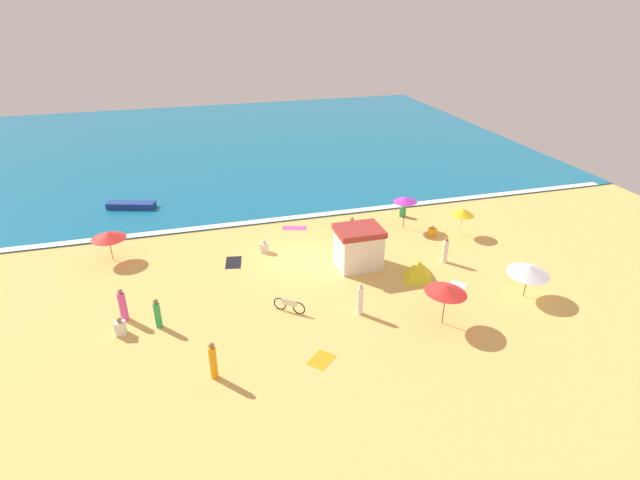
{
  "coord_description": "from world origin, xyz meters",
  "views": [
    {
      "loc": [
        -6.3,
        -27.6,
        15.23
      ],
      "look_at": [
        1.78,
        0.71,
        0.8
      ],
      "focal_mm": 28.59,
      "sensor_mm": 36.0,
      "label": 1
    }
  ],
  "objects_px": {
    "beachgoer_2": "(264,247)",
    "beachgoer_3": "(360,300)",
    "lifeguard_cabana": "(358,247)",
    "beachgoer_4": "(123,305)",
    "beach_umbrella_0": "(463,212)",
    "beach_umbrella_3": "(108,236)",
    "beachgoer_9": "(445,251)",
    "small_boat_0": "(131,205)",
    "beachgoer_8": "(403,211)",
    "beachgoer_7": "(213,361)",
    "parked_bicycle": "(289,305)",
    "beach_umbrella_1": "(529,270)",
    "beach_umbrella_4": "(446,289)",
    "beach_umbrella_2": "(405,200)",
    "beachgoer_0": "(432,232)",
    "beachgoer_6": "(352,231)",
    "beach_tent": "(418,270)",
    "beachgoer_5": "(158,314)",
    "beachgoer_1": "(120,327)"
  },
  "relations": [
    {
      "from": "beachgoer_6",
      "to": "beach_umbrella_0",
      "type": "bearing_deg",
      "value": -5.44
    },
    {
      "from": "beachgoer_3",
      "to": "beachgoer_8",
      "type": "xyz_separation_m",
      "value": [
        7.48,
        11.2,
        -0.43
      ]
    },
    {
      "from": "beach_umbrella_4",
      "to": "beachgoer_5",
      "type": "bearing_deg",
      "value": 165.35
    },
    {
      "from": "small_boat_0",
      "to": "beach_umbrella_2",
      "type": "bearing_deg",
      "value": -25.39
    },
    {
      "from": "beachgoer_6",
      "to": "beach_umbrella_2",
      "type": "bearing_deg",
      "value": 17.86
    },
    {
      "from": "beach_umbrella_1",
      "to": "beachgoer_0",
      "type": "height_order",
      "value": "beach_umbrella_1"
    },
    {
      "from": "beach_umbrella_2",
      "to": "beachgoer_7",
      "type": "distance_m",
      "value": 19.02
    },
    {
      "from": "beachgoer_3",
      "to": "beachgoer_6",
      "type": "xyz_separation_m",
      "value": [
        2.29,
        7.95,
        0.05
      ]
    },
    {
      "from": "lifeguard_cabana",
      "to": "beachgoer_2",
      "type": "distance_m",
      "value": 6.28
    },
    {
      "from": "beach_umbrella_2",
      "to": "beach_umbrella_4",
      "type": "height_order",
      "value": "beach_umbrella_2"
    },
    {
      "from": "lifeguard_cabana",
      "to": "beach_umbrella_0",
      "type": "height_order",
      "value": "lifeguard_cabana"
    },
    {
      "from": "parked_bicycle",
      "to": "beachgoer_2",
      "type": "height_order",
      "value": "beachgoer_2"
    },
    {
      "from": "lifeguard_cabana",
      "to": "parked_bicycle",
      "type": "relative_size",
      "value": 1.86
    },
    {
      "from": "beach_umbrella_0",
      "to": "beachgoer_7",
      "type": "distance_m",
      "value": 20.49
    },
    {
      "from": "parked_bicycle",
      "to": "small_boat_0",
      "type": "bearing_deg",
      "value": 116.85
    },
    {
      "from": "beach_umbrella_1",
      "to": "beach_umbrella_2",
      "type": "xyz_separation_m",
      "value": [
        -2.64,
        10.25,
        0.47
      ]
    },
    {
      "from": "beachgoer_4",
      "to": "lifeguard_cabana",
      "type": "bearing_deg",
      "value": 8.65
    },
    {
      "from": "beach_umbrella_4",
      "to": "small_boat_0",
      "type": "bearing_deg",
      "value": 128.14
    },
    {
      "from": "beachgoer_5",
      "to": "beach_umbrella_2",
      "type": "bearing_deg",
      "value": 24.57
    },
    {
      "from": "beach_umbrella_4",
      "to": "beachgoer_9",
      "type": "height_order",
      "value": "beach_umbrella_4"
    },
    {
      "from": "beachgoer_2",
      "to": "beachgoer_3",
      "type": "height_order",
      "value": "beachgoer_3"
    },
    {
      "from": "beachgoer_9",
      "to": "small_boat_0",
      "type": "distance_m",
      "value": 24.01
    },
    {
      "from": "beach_umbrella_3",
      "to": "parked_bicycle",
      "type": "height_order",
      "value": "beach_umbrella_3"
    },
    {
      "from": "beach_umbrella_4",
      "to": "beachgoer_4",
      "type": "height_order",
      "value": "beach_umbrella_4"
    },
    {
      "from": "beach_umbrella_0",
      "to": "beachgoer_9",
      "type": "relative_size",
      "value": 1.35
    },
    {
      "from": "beach_umbrella_0",
      "to": "beachgoer_2",
      "type": "bearing_deg",
      "value": 175.33
    },
    {
      "from": "beach_tent",
      "to": "beach_umbrella_0",
      "type": "bearing_deg",
      "value": 40.62
    },
    {
      "from": "beachgoer_1",
      "to": "beachgoer_5",
      "type": "xyz_separation_m",
      "value": [
        1.8,
        0.14,
        0.36
      ]
    },
    {
      "from": "beachgoer_9",
      "to": "small_boat_0",
      "type": "relative_size",
      "value": 0.44
    },
    {
      "from": "beachgoer_0",
      "to": "beachgoer_6",
      "type": "height_order",
      "value": "beachgoer_6"
    },
    {
      "from": "beachgoer_7",
      "to": "beach_umbrella_4",
      "type": "bearing_deg",
      "value": 4.62
    },
    {
      "from": "parked_bicycle",
      "to": "beachgoer_6",
      "type": "height_order",
      "value": "beachgoer_6"
    },
    {
      "from": "beachgoer_9",
      "to": "small_boat_0",
      "type": "xyz_separation_m",
      "value": [
        -19.19,
        14.43,
        -0.45
      ]
    },
    {
      "from": "beach_tent",
      "to": "beachgoer_8",
      "type": "height_order",
      "value": "beach_tent"
    },
    {
      "from": "lifeguard_cabana",
      "to": "beachgoer_4",
      "type": "height_order",
      "value": "lifeguard_cabana"
    },
    {
      "from": "beachgoer_0",
      "to": "beachgoer_9",
      "type": "distance_m",
      "value": 3.76
    },
    {
      "from": "lifeguard_cabana",
      "to": "beachgoer_7",
      "type": "xyz_separation_m",
      "value": [
        -9.44,
        -7.79,
        -0.42
      ]
    },
    {
      "from": "lifeguard_cabana",
      "to": "parked_bicycle",
      "type": "distance_m",
      "value": 6.41
    },
    {
      "from": "beach_umbrella_0",
      "to": "beach_umbrella_3",
      "type": "bearing_deg",
      "value": 173.16
    },
    {
      "from": "lifeguard_cabana",
      "to": "beachgoer_8",
      "type": "xyz_separation_m",
      "value": [
        5.82,
        6.29,
        -0.89
      ]
    },
    {
      "from": "parked_bicycle",
      "to": "beachgoer_2",
      "type": "distance_m",
      "value": 7.1
    },
    {
      "from": "beach_umbrella_4",
      "to": "beachgoer_2",
      "type": "xyz_separation_m",
      "value": [
        -7.28,
        10.27,
        -1.68
      ]
    },
    {
      "from": "beach_umbrella_2",
      "to": "beachgoer_4",
      "type": "xyz_separation_m",
      "value": [
        -18.52,
        -6.51,
        -1.3
      ]
    },
    {
      "from": "beachgoer_9",
      "to": "beachgoer_3",
      "type": "bearing_deg",
      "value": -150.97
    },
    {
      "from": "beach_umbrella_4",
      "to": "beach_umbrella_2",
      "type": "bearing_deg",
      "value": 75.39
    },
    {
      "from": "beach_umbrella_0",
      "to": "beach_umbrella_4",
      "type": "relative_size",
      "value": 0.92
    },
    {
      "from": "beachgoer_0",
      "to": "beachgoer_9",
      "type": "bearing_deg",
      "value": -105.48
    },
    {
      "from": "beach_umbrella_1",
      "to": "beachgoer_2",
      "type": "xyz_separation_m",
      "value": [
        -12.88,
        9.2,
        -1.32
      ]
    },
    {
      "from": "beach_umbrella_0",
      "to": "beachgoer_0",
      "type": "height_order",
      "value": "beach_umbrella_0"
    },
    {
      "from": "parked_bicycle",
      "to": "beachgoer_0",
      "type": "relative_size",
      "value": 1.86
    }
  ]
}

